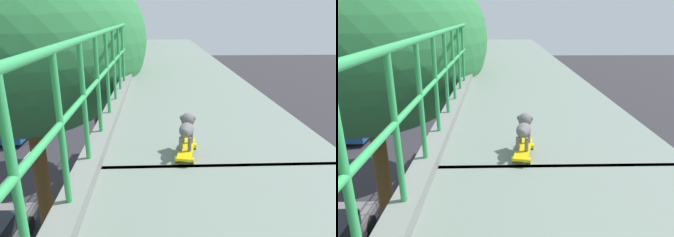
{
  "view_description": "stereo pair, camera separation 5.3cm",
  "coord_description": "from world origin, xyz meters",
  "views": [
    {
      "loc": [
        0.36,
        -0.86,
        7.65
      ],
      "look_at": [
        0.5,
        2.56,
        6.5
      ],
      "focal_mm": 33.32,
      "sensor_mm": 36.0,
      "label": 1
    },
    {
      "loc": [
        0.41,
        -0.86,
        7.65
      ],
      "look_at": [
        0.5,
        2.56,
        6.5
      ],
      "focal_mm": 33.32,
      "sensor_mm": 36.0,
      "label": 2
    }
  ],
  "objects": [
    {
      "name": "city_bus",
      "position": [
        -8.84,
        22.16,
        1.87
      ],
      "size": [
        2.52,
        11.39,
        3.3
      ],
      "color": "navy",
      "rests_on": "ground"
    },
    {
      "name": "roadside_tree_mid",
      "position": [
        -2.78,
        6.82,
        7.04
      ],
      "size": [
        5.87,
        5.87,
        9.31
      ],
      "color": "brown",
      "rests_on": "ground"
    },
    {
      "name": "roadside_tree_far",
      "position": [
        -2.51,
        14.07,
        6.83
      ],
      "size": [
        4.49,
        4.49,
        8.63
      ],
      "color": "#473921",
      "rests_on": "ground"
    },
    {
      "name": "toy_skateboard",
      "position": [
        0.65,
        1.96,
        6.38
      ],
      "size": [
        0.25,
        0.54,
        0.08
      ],
      "color": "yellow",
      "rests_on": "overpass_deck"
    },
    {
      "name": "small_dog",
      "position": [
        0.66,
        2.02,
        6.59
      ],
      "size": [
        0.2,
        0.39,
        0.31
      ],
      "color": "slate",
      "rests_on": "toy_skateboard"
    }
  ]
}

